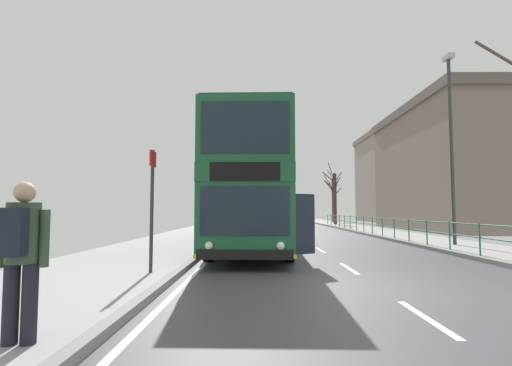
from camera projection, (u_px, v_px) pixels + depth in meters
name	position (u px, v px, depth m)	size (l,w,h in m)	color
ground	(343.00, 286.00, 7.80)	(15.80, 140.00, 0.20)	#444449
double_decker_bus_main	(253.00, 189.00, 15.33)	(3.23, 11.42, 4.57)	#19512D
pedestrian_railing_far_kerb	(377.00, 223.00, 22.62)	(0.05, 32.57, 1.01)	#236B4C
pedestrian_with_backpack	(21.00, 249.00, 4.11)	(0.55, 0.55, 1.70)	black
bus_stop_sign_near	(152.00, 197.00, 8.96)	(0.08, 0.44, 2.78)	#2D2D33
street_lamp_far_side	(451.00, 134.00, 16.36)	(0.28, 0.60, 7.97)	#38383D
bare_tree_far_00	(334.00, 199.00, 46.94)	(2.19, 3.15, 5.98)	#4C3D2D
bare_tree_far_02	(335.00, 197.00, 40.35)	(2.05, 2.10, 6.21)	#423328
background_building_00	(464.00, 167.00, 31.42)	(9.96, 16.13, 9.92)	slate
background_building_01	(402.00, 177.00, 54.23)	(10.16, 13.85, 12.20)	gray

